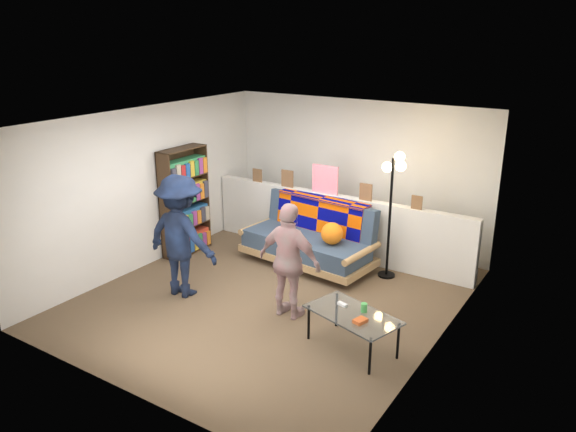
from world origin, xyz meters
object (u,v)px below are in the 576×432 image
(coffee_table, at_px, (353,316))
(futon_sofa, at_px, (311,239))
(person_left, at_px, (181,236))
(person_right, at_px, (289,261))
(bookshelf, at_px, (185,205))
(floor_lamp, at_px, (393,190))

(coffee_table, bearing_deg, futon_sofa, 131.53)
(futon_sofa, bearing_deg, person_left, -117.17)
(person_left, bearing_deg, person_right, -172.64)
(person_left, bearing_deg, bookshelf, -50.99)
(person_right, bearing_deg, bookshelf, -18.14)
(coffee_table, distance_m, person_right, 1.10)
(futon_sofa, xyz_separation_m, person_left, (-0.94, -1.83, 0.43))
(floor_lamp, height_order, person_left, floor_lamp)
(coffee_table, relative_size, person_right, 0.79)
(floor_lamp, bearing_deg, person_right, -107.54)
(futon_sofa, height_order, coffee_table, futon_sofa)
(bookshelf, relative_size, person_right, 1.15)
(floor_lamp, bearing_deg, coffee_table, -77.91)
(futon_sofa, xyz_separation_m, coffee_table, (1.63, -1.84, 0.00))
(person_left, relative_size, person_right, 1.13)
(person_right, bearing_deg, floor_lamp, -106.23)
(bookshelf, distance_m, person_right, 2.70)
(futon_sofa, height_order, person_left, person_left)
(coffee_table, xyz_separation_m, person_left, (-2.57, 0.02, 0.43))
(person_left, bearing_deg, coffee_table, 177.84)
(person_left, xyz_separation_m, person_right, (1.55, 0.25, -0.09))
(bookshelf, bearing_deg, person_right, -19.46)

